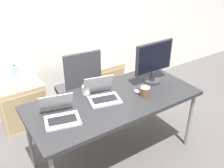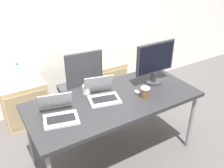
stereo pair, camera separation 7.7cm
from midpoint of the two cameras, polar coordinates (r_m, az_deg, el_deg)
ground_plane at (r=2.99m, az=1.18°, el=-15.68°), size 14.00×14.00×0.00m
wall_back at (r=3.47m, az=-11.22°, el=14.96°), size 10.00×0.05×2.60m
desk at (r=2.55m, az=1.34°, el=-4.29°), size 1.76×0.80×0.75m
office_chair at (r=3.26m, az=-6.38°, el=-2.75°), size 0.56×0.58×1.07m
cabinet_left at (r=3.47m, az=-18.71°, el=-4.14°), size 0.55×0.41×0.60m
cabinet_right at (r=3.84m, az=-1.03°, el=0.79°), size 0.55×0.41×0.60m
water_bottle at (r=3.28m, az=-19.87°, el=2.17°), size 0.07×0.07×0.27m
laptop_left at (r=2.28m, az=-11.03°, el=-6.53°), size 0.35×0.39×0.21m
laptop_right at (r=2.51m, az=-1.34°, el=-2.33°), size 0.35×0.38×0.22m
monitor at (r=2.76m, az=10.60°, el=5.04°), size 0.48×0.19×0.47m
mouse at (r=2.62m, az=6.54°, el=-1.79°), size 0.04×0.07×0.03m
coffee_cup_white at (r=2.60m, az=-5.02°, el=-1.27°), size 0.08×0.08×0.09m
coffee_cup_brown at (r=2.55m, az=8.46°, el=-1.91°), size 0.09×0.09×0.11m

